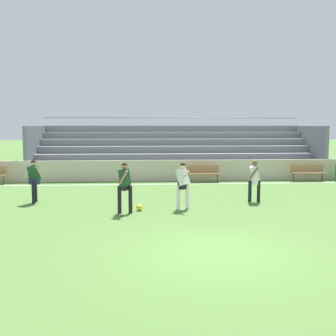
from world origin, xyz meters
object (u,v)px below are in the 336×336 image
object	(u,v)px
player_white_pressing_high	(183,182)
player_dark_trailing_run	(125,183)
bench_near_wall_gap	(307,171)
bleacher_stand	(176,149)
player_dark_wide_left	(34,178)
soccer_ball	(139,208)
player_white_deep_cover	(255,177)
bench_centre_sideline	(203,172)

from	to	relation	value
player_white_pressing_high	player_dark_trailing_run	size ratio (longest dim) A/B	0.96
bench_near_wall_gap	player_dark_trailing_run	bearing A→B (deg)	-142.09
bleacher_stand	player_dark_trailing_run	distance (m)	11.37
player_dark_wide_left	soccer_ball	xyz separation A→B (m)	(4.00, -1.73, -0.86)
bleacher_stand	player_white_deep_cover	world-z (taller)	bleacher_stand
soccer_ball	player_dark_wide_left	bearing A→B (deg)	156.60
bleacher_stand	player_white_pressing_high	world-z (taller)	bleacher_stand
bench_near_wall_gap	bench_centre_sideline	size ratio (longest dim) A/B	1.00
player_dark_trailing_run	bench_centre_sideline	bearing A→B (deg)	62.82
soccer_ball	bleacher_stand	bearing A→B (deg)	78.25
bleacher_stand	bench_near_wall_gap	world-z (taller)	bleacher_stand
soccer_ball	bench_near_wall_gap	bearing A→B (deg)	38.01
bleacher_stand	player_dark_wide_left	xyz separation A→B (m)	(-6.22, -8.96, -0.57)
player_white_pressing_high	player_dark_wide_left	bearing A→B (deg)	164.52
player_white_pressing_high	player_dark_wide_left	xyz separation A→B (m)	(-5.53, 1.53, -0.00)
bench_centre_sideline	player_white_pressing_high	distance (m)	7.03
bench_near_wall_gap	player_white_pressing_high	xyz separation A→B (m)	(-7.41, -6.79, 0.43)
bench_centre_sideline	player_dark_wide_left	world-z (taller)	player_dark_wide_left
bench_near_wall_gap	player_dark_trailing_run	distance (m)	11.95
bench_centre_sideline	soccer_ball	xyz separation A→B (m)	(-3.29, -6.99, -0.44)
bench_near_wall_gap	bench_centre_sideline	xyz separation A→B (m)	(-5.65, 0.00, 0.00)
bench_centre_sideline	player_dark_wide_left	xyz separation A→B (m)	(-7.28, -5.26, 0.43)
player_white_deep_cover	soccer_ball	size ratio (longest dim) A/B	7.33
bleacher_stand	soccer_ball	xyz separation A→B (m)	(-2.22, -10.69, -1.43)
bleacher_stand	player_dark_trailing_run	world-z (taller)	bleacher_stand
bench_near_wall_gap	soccer_ball	xyz separation A→B (m)	(-8.94, -6.99, -0.44)
bleacher_stand	player_dark_wide_left	size ratio (longest dim) A/B	10.36
bench_near_wall_gap	player_white_deep_cover	bearing A→B (deg)	-128.76
bench_centre_sideline	player_white_deep_cover	distance (m)	5.75
soccer_ball	player_dark_trailing_run	bearing A→B (deg)	-144.07
player_white_deep_cover	bleacher_stand	bearing A→B (deg)	103.34
player_dark_trailing_run	soccer_ball	xyz separation A→B (m)	(0.48, 0.35, -0.92)
bench_near_wall_gap	player_white_deep_cover	distance (m)	7.21
bleacher_stand	player_dark_wide_left	distance (m)	10.92
player_white_pressing_high	player_white_deep_cover	xyz separation A→B (m)	(2.90, 1.17, -0.02)
player_dark_wide_left	soccer_ball	distance (m)	4.44
player_white_pressing_high	player_white_deep_cover	bearing A→B (deg)	21.99
bench_near_wall_gap	bench_centre_sideline	world-z (taller)	same
player_dark_trailing_run	player_white_deep_cover	distance (m)	5.21
bench_centre_sideline	player_white_pressing_high	xyz separation A→B (m)	(-1.76, -6.79, 0.43)
player_dark_trailing_run	player_white_pressing_high	bearing A→B (deg)	15.24
bleacher_stand	soccer_ball	bearing A→B (deg)	-101.75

